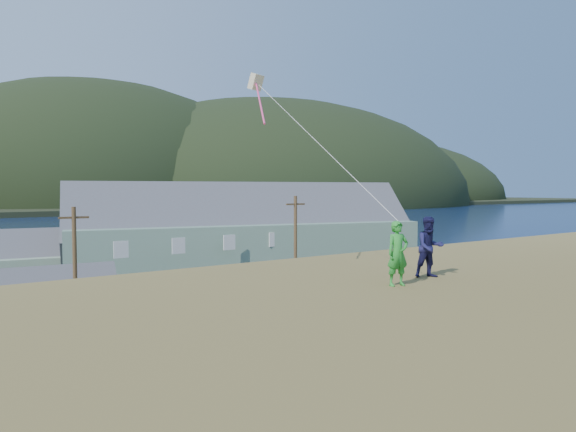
{
  "coord_description": "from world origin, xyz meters",
  "views": [
    {
      "loc": [
        -9.94,
        -28.63,
        9.87
      ],
      "look_at": [
        1.61,
        -11.8,
        8.8
      ],
      "focal_mm": 32.0,
      "sensor_mm": 36.0,
      "label": 1
    }
  ],
  "objects_px": {
    "kite_flyer_navy": "(430,247)",
    "lodge": "(248,235)",
    "shed_palegreen_far": "(18,263)",
    "kite_flyer_green": "(398,253)",
    "shed_white": "(62,304)"
  },
  "relations": [
    {
      "from": "kite_flyer_navy",
      "to": "lodge",
      "type": "bearing_deg",
      "value": 89.31
    },
    {
      "from": "lodge",
      "to": "shed_palegreen_far",
      "type": "relative_size",
      "value": 3.27
    },
    {
      "from": "shed_palegreen_far",
      "to": "kite_flyer_green",
      "type": "bearing_deg",
      "value": -76.29
    },
    {
      "from": "lodge",
      "to": "shed_palegreen_far",
      "type": "bearing_deg",
      "value": 172.27
    },
    {
      "from": "shed_white",
      "to": "kite_flyer_green",
      "type": "xyz_separation_m",
      "value": [
        3.74,
        -26.73,
        5.9
      ]
    },
    {
      "from": "lodge",
      "to": "kite_flyer_navy",
      "type": "height_order",
      "value": "lodge"
    },
    {
      "from": "lodge",
      "to": "shed_white",
      "type": "height_order",
      "value": "lodge"
    },
    {
      "from": "lodge",
      "to": "kite_flyer_navy",
      "type": "distance_m",
      "value": 40.25
    },
    {
      "from": "shed_palegreen_far",
      "to": "kite_flyer_green",
      "type": "height_order",
      "value": "kite_flyer_green"
    },
    {
      "from": "lodge",
      "to": "shed_white",
      "type": "distance_m",
      "value": 23.49
    },
    {
      "from": "shed_white",
      "to": "shed_palegreen_far",
      "type": "height_order",
      "value": "shed_palegreen_far"
    },
    {
      "from": "lodge",
      "to": "kite_flyer_navy",
      "type": "relative_size",
      "value": 20.53
    },
    {
      "from": "lodge",
      "to": "shed_palegreen_far",
      "type": "xyz_separation_m",
      "value": [
        -21.09,
        7.79,
        -2.15
      ]
    },
    {
      "from": "shed_white",
      "to": "shed_palegreen_far",
      "type": "xyz_separation_m",
      "value": [
        -0.44,
        18.64,
        0.59
      ]
    },
    {
      "from": "kite_flyer_green",
      "to": "kite_flyer_navy",
      "type": "distance_m",
      "value": 1.84
    }
  ]
}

